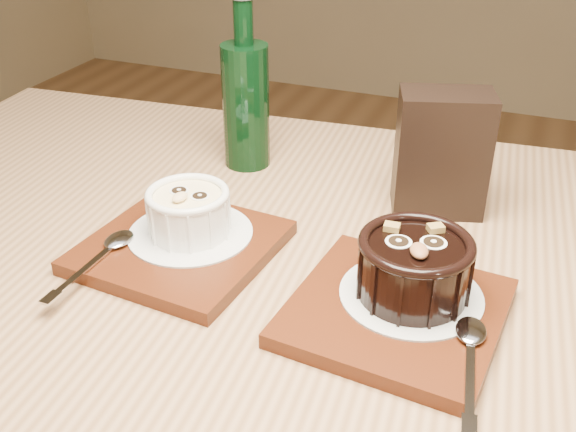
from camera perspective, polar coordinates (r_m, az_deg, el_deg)
name	(u,v)px	position (r m, az deg, el deg)	size (l,w,h in m)	color
table	(300,350)	(0.72, 1.01, -11.24)	(1.26, 0.89, 0.75)	brown
tray_left	(181,247)	(0.70, -9.08, -2.61)	(0.18, 0.18, 0.01)	#50200D
doily_left	(191,233)	(0.71, -8.25, -1.42)	(0.13, 0.13, 0.00)	silver
ramekin_white	(189,210)	(0.70, -8.42, 0.51)	(0.09, 0.09, 0.05)	white
spoon_left	(98,257)	(0.69, -15.79, -3.33)	(0.03, 0.13, 0.01)	silver
tray_right	(396,312)	(0.61, 9.10, -8.06)	(0.18, 0.18, 0.01)	#50200D
doily_right	(411,294)	(0.62, 10.37, -6.55)	(0.13, 0.13, 0.00)	silver
ramekin_dark	(414,265)	(0.61, 10.65, -4.07)	(0.10, 0.10, 0.06)	black
spoon_right	(471,358)	(0.56, 15.20, -11.54)	(0.03, 0.13, 0.01)	silver
condiment_stand	(442,153)	(0.77, 12.87, 5.20)	(0.10, 0.06, 0.14)	black
green_bottle	(246,101)	(0.86, -3.59, 9.68)	(0.06, 0.06, 0.22)	black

